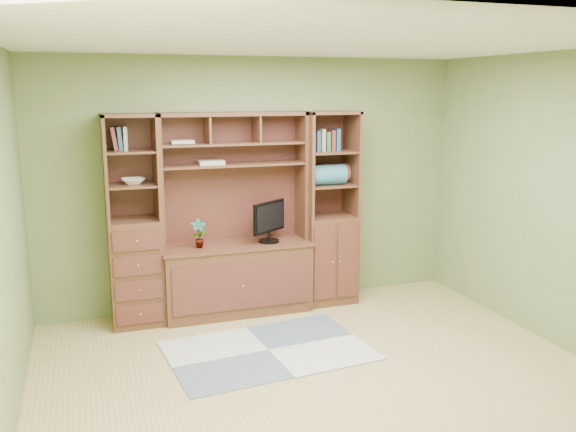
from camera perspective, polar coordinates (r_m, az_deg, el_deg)
name	(u,v)px	position (r m, az deg, el deg)	size (l,w,h in m)	color
room	(328,222)	(4.56, 3.73, -0.52)	(4.60, 4.10, 2.64)	tan
center_hutch	(236,215)	(6.15, -4.90, 0.05)	(1.54, 0.53, 2.05)	#4E2C1B
left_tower	(134,222)	(6.03, -14.24, -0.50)	(0.50, 0.45, 2.05)	#4E2C1B
right_tower	(328,208)	(6.50, 3.81, 0.71)	(0.55, 0.45, 2.05)	#4E2C1B
rug	(268,350)	(5.52, -1.86, -12.46)	(1.73, 1.15, 0.01)	gray
monitor	(269,214)	(6.21, -1.80, 0.16)	(0.48, 0.21, 0.58)	black
orchid	(199,234)	(6.07, -8.36, -1.64)	(0.15, 0.10, 0.29)	#965532
magazines	(211,162)	(6.10, -7.23, 5.00)	(0.25, 0.18, 0.04)	#B2A597
bowl	(133,181)	(5.97, -14.28, 3.19)	(0.22, 0.22, 0.05)	white
blanket_teal	(328,175)	(6.39, 3.77, 3.87)	(0.36, 0.21, 0.21)	#2B6273
blanket_red	(336,173)	(6.56, 4.47, 4.03)	(0.36, 0.20, 0.20)	brown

